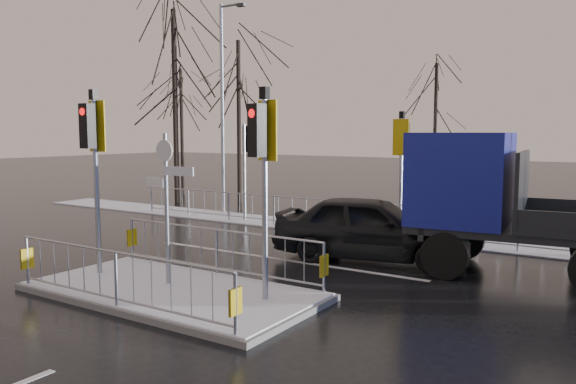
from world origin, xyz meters
The scene contains 12 objects.
ground centered at (0.00, 0.00, 0.00)m, with size 120.00×120.00×0.00m, color black.
snow_verge centered at (0.00, 8.60, 0.02)m, with size 30.00×2.00×0.04m, color white.
lane_markings centered at (0.00, -0.33, 0.00)m, with size 8.00×11.38×0.01m.
traffic_island centered at (-0.01, 0.01, 0.39)m, with size 6.00×3.04×4.15m.
far_kerb_fixtures centered at (0.29, 8.09, 1.02)m, with size 18.00×0.65×3.83m.
car_far_lane centered at (2.02, 5.01, 0.83)m, with size 1.96×4.88×1.66m, color black.
flatbed_truck centered at (5.18, 5.40, 1.72)m, with size 7.18×3.19×3.23m.
tree_near_a centered at (-10.50, 11.00, 6.11)m, with size 4.75×4.75×8.97m.
tree_near_b centered at (-8.00, 12.50, 5.15)m, with size 4.00×4.00×7.55m.
tree_near_c centered at (-12.50, 13.50, 4.50)m, with size 3.50×3.50×6.61m.
tree_far_a centered at (-2.00, 22.00, 4.82)m, with size 3.75×3.75×7.08m.
street_lamp_left centered at (-6.43, 9.50, 4.49)m, with size 1.25×0.18×8.20m.
Camera 1 is at (7.89, -7.92, 3.24)m, focal length 35.00 mm.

